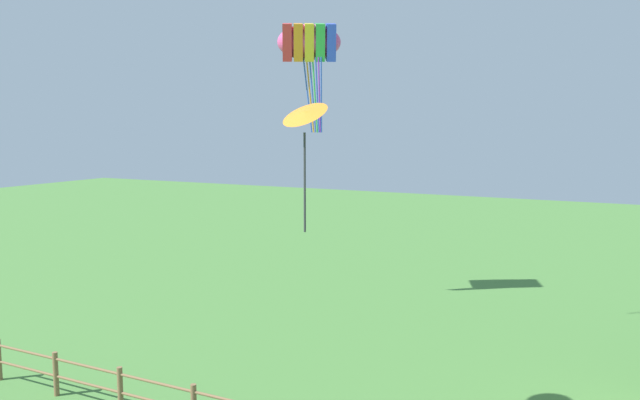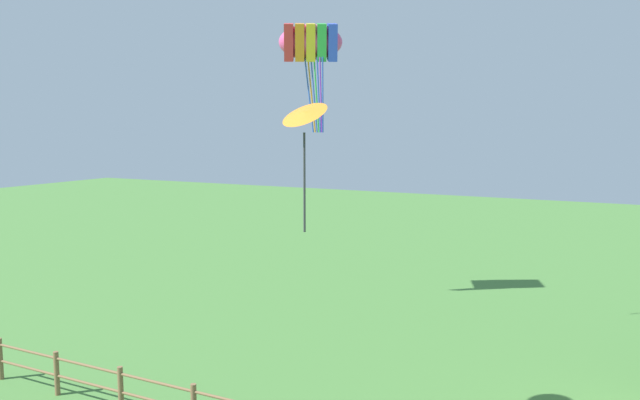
# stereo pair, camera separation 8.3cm
# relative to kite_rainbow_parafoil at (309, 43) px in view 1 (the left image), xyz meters

# --- Properties ---
(kite_rainbow_parafoil) EXTENTS (2.98, 2.62, 4.36)m
(kite_rainbow_parafoil) POSITION_rel_kite_rainbow_parafoil_xyz_m (0.00, 0.00, 0.00)
(kite_rainbow_parafoil) COLOR #E54C8C
(kite_orange_delta) EXTENTS (1.22, 1.14, 2.89)m
(kite_orange_delta) POSITION_rel_kite_rainbow_parafoil_xyz_m (5.30, -10.27, -3.09)
(kite_orange_delta) COLOR orange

